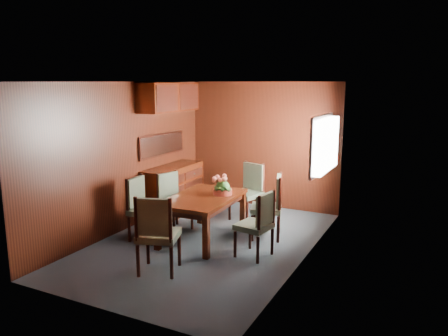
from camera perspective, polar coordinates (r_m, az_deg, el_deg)
The scene contains 11 objects.
ground at distance 6.74m, azimuth -2.21°, elevation -9.65°, with size 4.50×4.50×0.00m, color #313C43.
room_shell at distance 6.68m, azimuth -1.73°, elevation 4.60°, with size 3.06×4.52×2.41m.
sideboard at distance 8.04m, azimuth -6.63°, elevation -2.89°, with size 0.48×1.40×0.90m, color #3A1307.
dining_table at distance 6.70m, azimuth -2.81°, elevation -4.51°, with size 0.96×1.49×0.68m.
chair_left_near at distance 6.83m, azimuth -10.63°, elevation -4.73°, with size 0.48×0.50×0.98m.
chair_left_far at distance 7.22m, azimuth -6.79°, elevation -3.88°, with size 0.54×0.55×0.95m.
chair_right_near at distance 6.05m, azimuth 4.54°, elevation -6.92°, with size 0.49×0.51×0.94m.
chair_right_far at distance 6.81m, azimuth 6.20°, elevation -4.54°, with size 0.58×0.60×1.01m.
chair_head at distance 5.57m, azimuth -8.79°, elevation -8.06°, with size 0.62×0.60×1.04m.
chair_foot at distance 7.68m, azimuth 3.31°, elevation -2.65°, with size 0.60×0.59×1.01m.
flower_centerpiece at distance 6.73m, azimuth -0.17°, elevation -2.25°, with size 0.31×0.31×0.31m.
Camera 1 is at (3.04, -5.51, 2.40)m, focal length 35.00 mm.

